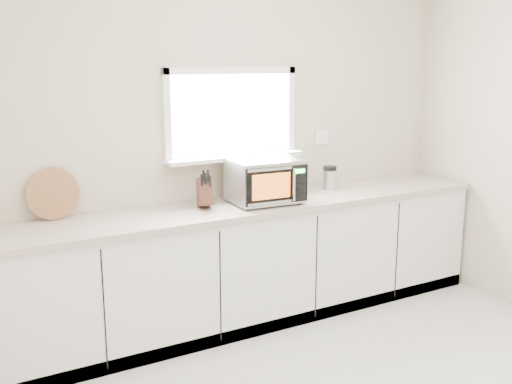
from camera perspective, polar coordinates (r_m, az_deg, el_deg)
back_wall at (r=4.60m, az=-2.40°, el=5.10°), size 4.00×0.17×2.70m
cabinets at (r=4.56m, az=-0.58°, el=-6.90°), size 3.92×0.60×0.88m
countertop at (r=4.42m, az=-0.53°, el=-1.30°), size 3.92×0.64×0.04m
microwave at (r=4.39m, az=0.90°, el=1.14°), size 0.53×0.45×0.33m
knife_block at (r=4.26m, az=-4.92°, el=0.07°), size 0.14×0.21×0.28m
cutting_board at (r=4.16m, az=-18.78°, el=-0.16°), size 0.34×0.08×0.34m
coffee_grinder at (r=4.90m, az=7.03°, el=1.37°), size 0.13×0.13×0.19m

